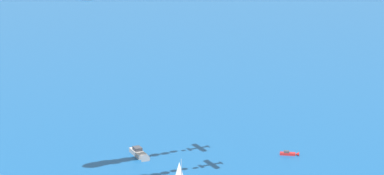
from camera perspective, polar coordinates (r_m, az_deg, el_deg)
name	(u,v)px	position (r m, az deg, el deg)	size (l,w,h in m)	color
motorboat_far_port	(140,154)	(204.10, -4.07, -5.17)	(9.85, 7.13, 2.87)	#9E9993
motorboat_inshore	(290,154)	(206.87, 7.64, -5.11)	(5.37, 3.64, 1.55)	#B21E1E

